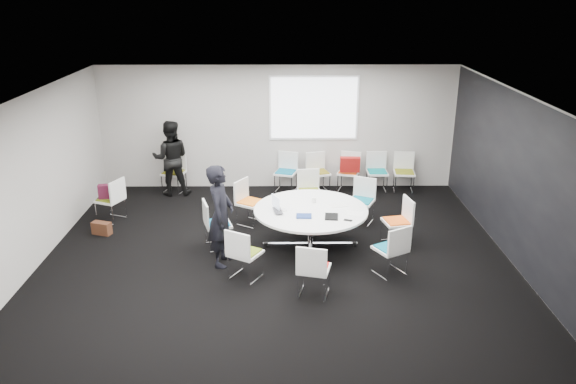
{
  "coord_description": "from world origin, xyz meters",
  "views": [
    {
      "loc": [
        0.12,
        -8.87,
        4.45
      ],
      "look_at": [
        0.2,
        0.4,
        1.0
      ],
      "focal_mm": 35.0,
      "sensor_mm": 36.0,
      "label": 1
    }
  ],
  "objects_px": {
    "chair_ring_c": "(309,200)",
    "chair_ring_d": "(250,211)",
    "chair_ring_a": "(397,231)",
    "chair_ring_b": "(361,209)",
    "person_back": "(171,158)",
    "brown_bag": "(102,228)",
    "person_main": "(221,216)",
    "chair_spare_left": "(112,208)",
    "chair_ring_e": "(218,233)",
    "chair_back_a": "(286,180)",
    "maroon_bag": "(109,191)",
    "chair_back_b": "(318,180)",
    "chair_ring_h": "(390,258)",
    "laptop": "(281,211)",
    "chair_back_d": "(377,179)",
    "cup": "(314,200)",
    "chair_person_back": "(174,180)",
    "chair_ring_f": "(245,263)",
    "chair_back_c": "(348,179)",
    "chair_back_e": "(404,180)",
    "conference_table": "(311,220)",
    "chair_ring_g": "(313,279)"
  },
  "relations": [
    {
      "from": "chair_ring_d",
      "to": "chair_ring_h",
      "type": "height_order",
      "value": "same"
    },
    {
      "from": "chair_ring_e",
      "to": "maroon_bag",
      "type": "xyz_separation_m",
      "value": [
        -2.25,
        1.23,
        0.34
      ]
    },
    {
      "from": "chair_ring_d",
      "to": "chair_back_d",
      "type": "xyz_separation_m",
      "value": [
        2.78,
        1.86,
        0.0
      ]
    },
    {
      "from": "chair_ring_d",
      "to": "person_main",
      "type": "xyz_separation_m",
      "value": [
        -0.37,
        -1.67,
        0.59
      ]
    },
    {
      "from": "chair_spare_left",
      "to": "chair_ring_e",
      "type": "bearing_deg",
      "value": -96.15
    },
    {
      "from": "person_back",
      "to": "maroon_bag",
      "type": "xyz_separation_m",
      "value": [
        -0.95,
        -1.51,
        -0.22
      ]
    },
    {
      "from": "chair_ring_f",
      "to": "chair_ring_b",
      "type": "bearing_deg",
      "value": 76.39
    },
    {
      "from": "chair_ring_g",
      "to": "chair_ring_b",
      "type": "bearing_deg",
      "value": 82.76
    },
    {
      "from": "chair_ring_h",
      "to": "laptop",
      "type": "height_order",
      "value": "chair_ring_h"
    },
    {
      "from": "chair_ring_b",
      "to": "chair_ring_h",
      "type": "distance_m",
      "value": 2.13
    },
    {
      "from": "maroon_bag",
      "to": "chair_back_a",
      "type": "bearing_deg",
      "value": 25.65
    },
    {
      "from": "chair_ring_c",
      "to": "chair_ring_d",
      "type": "relative_size",
      "value": 1.0
    },
    {
      "from": "person_main",
      "to": "cup",
      "type": "xyz_separation_m",
      "value": [
        1.58,
        0.95,
        -0.1
      ]
    },
    {
      "from": "chair_back_c",
      "to": "person_main",
      "type": "bearing_deg",
      "value": 72.01
    },
    {
      "from": "person_main",
      "to": "laptop",
      "type": "xyz_separation_m",
      "value": [
        0.98,
        0.51,
        -0.13
      ]
    },
    {
      "from": "conference_table",
      "to": "chair_ring_h",
      "type": "xyz_separation_m",
      "value": [
        1.24,
        -1.02,
        -0.24
      ]
    },
    {
      "from": "conference_table",
      "to": "person_back",
      "type": "distance_m",
      "value": 4.04
    },
    {
      "from": "chair_ring_a",
      "to": "chair_ring_b",
      "type": "distance_m",
      "value": 1.15
    },
    {
      "from": "chair_ring_e",
      "to": "chair_back_a",
      "type": "bearing_deg",
      "value": 139.67
    },
    {
      "from": "chair_back_d",
      "to": "chair_ring_d",
      "type": "bearing_deg",
      "value": 33.6
    },
    {
      "from": "chair_ring_e",
      "to": "person_main",
      "type": "relative_size",
      "value": 0.51
    },
    {
      "from": "chair_back_b",
      "to": "cup",
      "type": "height_order",
      "value": "chair_back_b"
    },
    {
      "from": "conference_table",
      "to": "chair_ring_h",
      "type": "relative_size",
      "value": 2.28
    },
    {
      "from": "person_main",
      "to": "chair_back_c",
      "type": "bearing_deg",
      "value": -28.18
    },
    {
      "from": "chair_ring_c",
      "to": "chair_spare_left",
      "type": "bearing_deg",
      "value": 0.81
    },
    {
      "from": "chair_back_b",
      "to": "chair_back_d",
      "type": "height_order",
      "value": "same"
    },
    {
      "from": "chair_ring_b",
      "to": "brown_bag",
      "type": "distance_m",
      "value": 4.99
    },
    {
      "from": "chair_ring_h",
      "to": "chair_back_a",
      "type": "distance_m",
      "value": 4.26
    },
    {
      "from": "chair_ring_e",
      "to": "brown_bag",
      "type": "height_order",
      "value": "chair_ring_e"
    },
    {
      "from": "person_back",
      "to": "brown_bag",
      "type": "relative_size",
      "value": 4.67
    },
    {
      "from": "chair_ring_e",
      "to": "chair_ring_g",
      "type": "distance_m",
      "value": 2.34
    },
    {
      "from": "chair_ring_c",
      "to": "cup",
      "type": "height_order",
      "value": "chair_ring_c"
    },
    {
      "from": "chair_ring_b",
      "to": "chair_person_back",
      "type": "distance_m",
      "value": 4.39
    },
    {
      "from": "chair_back_b",
      "to": "chair_back_e",
      "type": "bearing_deg",
      "value": 162.88
    },
    {
      "from": "maroon_bag",
      "to": "chair_ring_b",
      "type": "bearing_deg",
      "value": -1.49
    },
    {
      "from": "chair_ring_d",
      "to": "chair_back_b",
      "type": "height_order",
      "value": "same"
    },
    {
      "from": "chair_back_d",
      "to": "chair_person_back",
      "type": "xyz_separation_m",
      "value": [
        -4.6,
        -0.0,
        0.0
      ]
    },
    {
      "from": "cup",
      "to": "chair_ring_h",
      "type": "bearing_deg",
      "value": -48.84
    },
    {
      "from": "chair_ring_a",
      "to": "chair_ring_e",
      "type": "relative_size",
      "value": 1.0
    },
    {
      "from": "chair_ring_f",
      "to": "laptop",
      "type": "distance_m",
      "value": 1.27
    },
    {
      "from": "chair_back_a",
      "to": "chair_back_c",
      "type": "height_order",
      "value": "same"
    },
    {
      "from": "chair_back_e",
      "to": "chair_back_a",
      "type": "bearing_deg",
      "value": 4.96
    },
    {
      "from": "chair_ring_f",
      "to": "chair_back_c",
      "type": "distance_m",
      "value": 4.56
    },
    {
      "from": "person_main",
      "to": "chair_back_b",
      "type": "bearing_deg",
      "value": -20.19
    },
    {
      "from": "laptop",
      "to": "maroon_bag",
      "type": "relative_size",
      "value": 0.85
    },
    {
      "from": "chair_back_d",
      "to": "laptop",
      "type": "distance_m",
      "value": 3.75
    },
    {
      "from": "chair_back_e",
      "to": "maroon_bag",
      "type": "xyz_separation_m",
      "value": [
        -6.16,
        -1.64,
        0.34
      ]
    },
    {
      "from": "laptop",
      "to": "chair_back_c",
      "type": "bearing_deg",
      "value": -37.26
    },
    {
      "from": "chair_spare_left",
      "to": "chair_ring_d",
      "type": "bearing_deg",
      "value": -71.15
    },
    {
      "from": "brown_bag",
      "to": "chair_back_b",
      "type": "bearing_deg",
      "value": 28.61
    }
  ]
}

